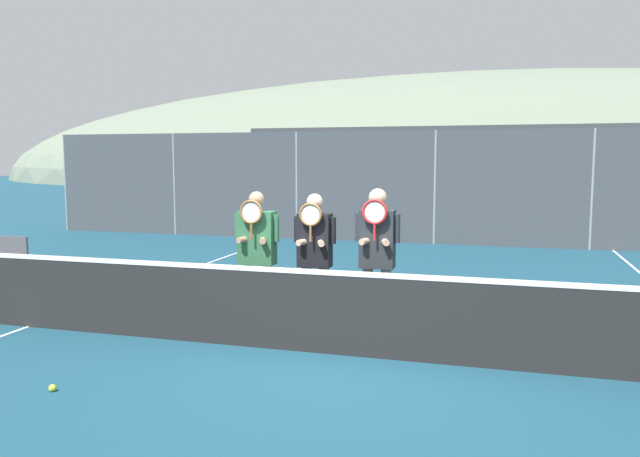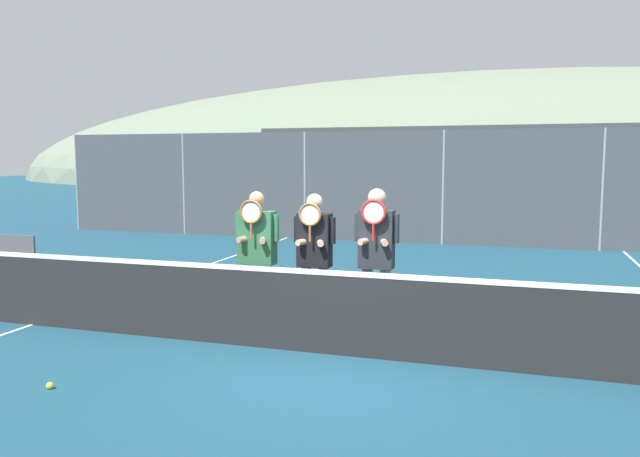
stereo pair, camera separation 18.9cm
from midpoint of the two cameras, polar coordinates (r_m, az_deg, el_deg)
The scene contains 13 objects.
ground_plane at distance 7.08m, azimuth 2.73°, elevation -11.51°, with size 120.00×120.00×0.00m, color navy.
hill_distant at distance 66.62m, azimuth 16.22°, elevation 4.27°, with size 106.89×59.38×20.78m.
clubhouse_building at distance 24.75m, azimuth 15.84°, elevation 5.00°, with size 16.84×5.50×3.31m.
fence_back at distance 16.13m, azimuth 11.53°, elevation 3.68°, with size 22.31×0.06×2.90m.
tennis_net at distance 6.95m, azimuth 2.75°, elevation -7.65°, with size 11.38×0.09×1.05m.
court_line_left_sideline at distance 11.43m, azimuth -14.18°, elevation -4.76°, with size 0.05×16.00×0.01m, color white.
player_leftmost at distance 7.91m, azimuth -5.10°, elevation -1.87°, with size 0.60×0.34×1.77m.
player_center_left at distance 7.74m, azimuth 0.18°, elevation -2.17°, with size 0.54×0.34×1.75m.
player_center_right at distance 7.46m, azimuth 5.90°, elevation -2.10°, with size 0.54×0.34×1.83m.
car_far_left at distance 20.78m, azimuth -8.34°, elevation 2.83°, with size 4.65×2.08×1.78m.
car_left_of_center at distance 18.88m, azimuth 4.89°, elevation 2.46°, with size 4.05×2.00×1.74m.
car_center at distance 18.61m, azimuth 19.70°, elevation 2.19°, with size 4.45×2.09×1.83m.
tennis_ball_on_court at distance 6.58m, azimuth -22.70°, elevation -13.11°, with size 0.07×0.07×0.07m.
Camera 2 is at (1.82, -6.49, 2.18)m, focal length 35.00 mm.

